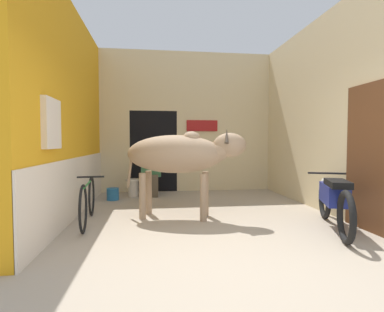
{
  "coord_description": "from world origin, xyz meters",
  "views": [
    {
      "loc": [
        -0.87,
        -2.98,
        1.27
      ],
      "look_at": [
        -0.2,
        2.1,
        1.03
      ],
      "focal_mm": 28.0,
      "sensor_mm": 36.0,
      "label": 1
    }
  ],
  "objects": [
    {
      "name": "ground_plane",
      "position": [
        0.0,
        0.0,
        0.0
      ],
      "size": [
        30.0,
        30.0,
        0.0
      ],
      "primitive_type": "plane",
      "color": "tan"
    },
    {
      "name": "wall_right_with_door",
      "position": [
        2.27,
        2.29,
        1.76
      ],
      "size": [
        0.22,
        4.68,
        3.57
      ],
      "color": "beige",
      "rests_on": "ground_plane"
    },
    {
      "name": "bucket",
      "position": [
        -1.74,
        3.67,
        0.13
      ],
      "size": [
        0.26,
        0.26,
        0.26
      ],
      "color": "#23669E",
      "rests_on": "ground_plane"
    },
    {
      "name": "motorcycle_near",
      "position": [
        1.72,
        1.0,
        0.45
      ],
      "size": [
        0.82,
        1.85,
        0.78
      ],
      "color": "black",
      "rests_on": "ground_plane"
    },
    {
      "name": "bicycle",
      "position": [
        -1.88,
        1.81,
        0.35
      ],
      "size": [
        0.44,
        1.71,
        0.69
      ],
      "color": "black",
      "rests_on": "ground_plane"
    },
    {
      "name": "wall_left_shopfront",
      "position": [
        -2.26,
        2.33,
        1.73
      ],
      "size": [
        0.25,
        4.68,
        3.57
      ],
      "color": "orange",
      "rests_on": "ground_plane"
    },
    {
      "name": "shopkeeper_seated",
      "position": [
        -0.92,
        4.02,
        0.6
      ],
      "size": [
        0.46,
        0.33,
        1.15
      ],
      "color": "brown",
      "rests_on": "ground_plane"
    },
    {
      "name": "plastic_stool",
      "position": [
        -1.32,
        4.03,
        0.22
      ],
      "size": [
        0.34,
        0.34,
        0.41
      ],
      "color": "beige",
      "rests_on": "ground_plane"
    },
    {
      "name": "cow",
      "position": [
        -0.41,
        1.97,
        1.06
      ],
      "size": [
        2.05,
        1.07,
        1.5
      ],
      "color": "tan",
      "rests_on": "ground_plane"
    },
    {
      "name": "wall_back_with_doorway",
      "position": [
        -0.33,
        4.94,
        1.49
      ],
      "size": [
        4.36,
        0.93,
        3.57
      ],
      "color": "beige",
      "rests_on": "ground_plane"
    }
  ]
}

